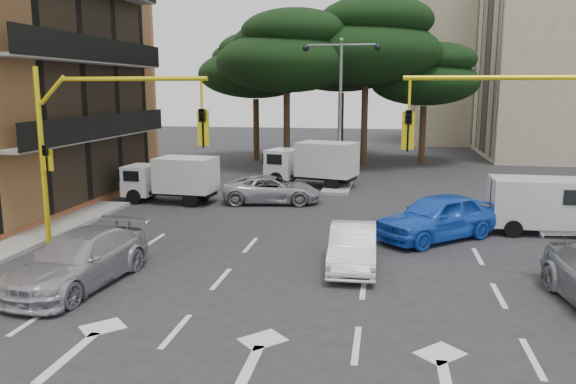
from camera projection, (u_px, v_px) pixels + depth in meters
name	position (u px, v px, depth m)	size (l,w,h in m)	color
ground	(291.00, 283.00, 15.53)	(120.00, 120.00, 0.00)	#28282B
median_strip	(339.00, 184.00, 31.01)	(1.40, 6.00, 0.15)	gray
apartment_beige_far	(498.00, 56.00, 54.42)	(16.20, 12.15, 16.70)	tan
pine_left_near	(287.00, 52.00, 36.06)	(9.15, 9.15, 10.23)	#382616
pine_center	(367.00, 42.00, 37.03)	(9.98, 9.98, 11.16)	#382616
pine_left_far	(256.00, 65.00, 40.57)	(8.32, 8.32, 9.30)	#382616
pine_right	(426.00, 74.00, 38.67)	(7.49, 7.49, 8.37)	#382616
pine_back	(343.00, 57.00, 42.33)	(9.15, 9.15, 10.23)	#382616
signal_mast_right	(544.00, 140.00, 15.60)	(5.79, 0.37, 6.00)	yellow
signal_mast_left	(91.00, 134.00, 17.89)	(5.79, 0.37, 6.00)	yellow
street_lamp_center	(341.00, 86.00, 30.03)	(4.16, 0.36, 7.77)	slate
car_white_hatch	(353.00, 247.00, 16.80)	(1.36, 3.90, 1.29)	silver
car_blue_compact	(437.00, 217.00, 19.90)	(1.92, 4.78, 1.63)	blue
car_silver_wagon	(79.00, 260.00, 15.28)	(2.00, 4.92, 1.43)	#A8A9B0
car_silver_cross_a	(272.00, 190.00, 26.24)	(2.10, 4.55, 1.27)	#A5A7AD
van_white	(549.00, 206.00, 20.71)	(1.88, 4.16, 2.08)	silver
box_truck_a	(171.00, 180.00, 26.27)	(1.84, 4.39, 2.16)	silver
box_truck_b	(312.00, 164.00, 30.56)	(2.09, 4.99, 2.45)	white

